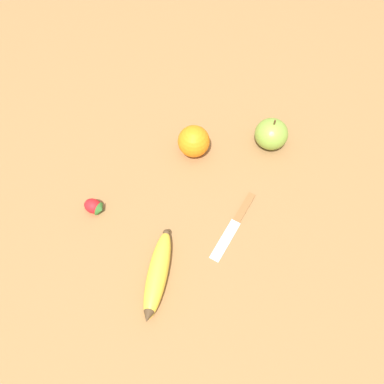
% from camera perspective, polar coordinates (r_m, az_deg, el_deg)
% --- Properties ---
extents(ground_plane, '(3.00, 3.00, 0.00)m').
position_cam_1_polar(ground_plane, '(0.83, -3.22, -4.92)').
color(ground_plane, olive).
extents(banana, '(0.20, 0.06, 0.04)m').
position_cam_1_polar(banana, '(0.77, -5.28, -12.35)').
color(banana, gold).
rests_on(banana, ground_plane).
extents(orange, '(0.08, 0.08, 0.08)m').
position_cam_1_polar(orange, '(0.90, 0.27, 7.73)').
color(orange, orange).
rests_on(orange, ground_plane).
extents(strawberry, '(0.05, 0.05, 0.03)m').
position_cam_1_polar(strawberry, '(0.86, -14.67, -2.17)').
color(strawberry, red).
rests_on(strawberry, ground_plane).
extents(apple, '(0.08, 0.08, 0.09)m').
position_cam_1_polar(apple, '(0.94, 11.99, 8.65)').
color(apple, olive).
rests_on(apple, ground_plane).
extents(paring_knife, '(0.17, 0.10, 0.01)m').
position_cam_1_polar(paring_knife, '(0.84, 6.63, -4.66)').
color(paring_knife, silver).
rests_on(paring_knife, ground_plane).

